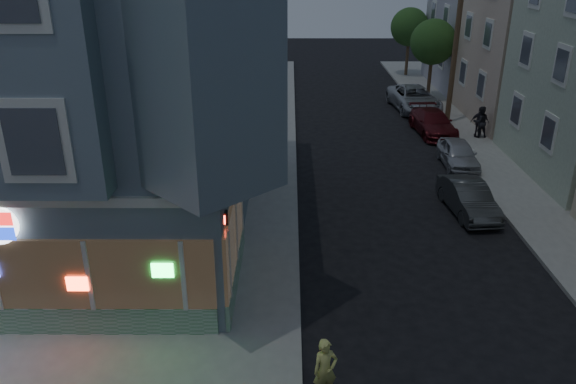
{
  "coord_description": "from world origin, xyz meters",
  "views": [
    {
      "loc": [
        2.7,
        -8.26,
        9.51
      ],
      "look_at": [
        2.64,
        7.02,
        2.93
      ],
      "focal_mm": 35.0,
      "sensor_mm": 36.0,
      "label": 1
    }
  ],
  "objects_px": {
    "fire_hydrant": "(472,156)",
    "pedestrian_b": "(480,122)",
    "parked_car_b": "(468,198)",
    "running_child": "(325,370)",
    "parked_car_a": "(458,154)",
    "traffic_signal": "(210,192)",
    "street_tree_far": "(410,27)",
    "street_tree_near": "(433,42)",
    "utility_pole": "(456,42)",
    "parked_car_d": "(414,98)",
    "pedestrian_a": "(480,122)",
    "parked_car_c": "(433,123)"
  },
  "relations": [
    {
      "from": "fire_hydrant",
      "to": "pedestrian_b",
      "type": "bearing_deg",
      "value": 68.98
    },
    {
      "from": "pedestrian_b",
      "to": "parked_car_b",
      "type": "relative_size",
      "value": 0.43
    },
    {
      "from": "running_child",
      "to": "parked_car_a",
      "type": "height_order",
      "value": "running_child"
    },
    {
      "from": "parked_car_b",
      "to": "traffic_signal",
      "type": "height_order",
      "value": "traffic_signal"
    },
    {
      "from": "fire_hydrant",
      "to": "street_tree_far",
      "type": "bearing_deg",
      "value": 87.56
    },
    {
      "from": "street_tree_far",
      "to": "running_child",
      "type": "xyz_separation_m",
      "value": [
        -8.7,
        -36.2,
        -3.14
      ]
    },
    {
      "from": "street_tree_near",
      "to": "parked_car_b",
      "type": "height_order",
      "value": "street_tree_near"
    },
    {
      "from": "parked_car_b",
      "to": "traffic_signal",
      "type": "relative_size",
      "value": 0.7
    },
    {
      "from": "parked_car_a",
      "to": "utility_pole",
      "type": "bearing_deg",
      "value": 80.97
    },
    {
      "from": "street_tree_far",
      "to": "parked_car_d",
      "type": "xyz_separation_m",
      "value": [
        -1.5,
        -10.61,
        -3.18
      ]
    },
    {
      "from": "pedestrian_a",
      "to": "parked_car_a",
      "type": "xyz_separation_m",
      "value": [
        -2.3,
        -4.17,
        -0.38
      ]
    },
    {
      "from": "running_child",
      "to": "parked_car_c",
      "type": "xyz_separation_m",
      "value": [
        7.2,
        20.39,
        -0.13
      ]
    },
    {
      "from": "pedestrian_a",
      "to": "parked_car_b",
      "type": "distance_m",
      "value": 9.96
    },
    {
      "from": "pedestrian_b",
      "to": "parked_car_c",
      "type": "distance_m",
      "value": 2.49
    },
    {
      "from": "pedestrian_b",
      "to": "parked_car_a",
      "type": "height_order",
      "value": "pedestrian_b"
    },
    {
      "from": "utility_pole",
      "to": "street_tree_near",
      "type": "xyz_separation_m",
      "value": [
        0.2,
        6.0,
        -0.86
      ]
    },
    {
      "from": "utility_pole",
      "to": "parked_car_c",
      "type": "relative_size",
      "value": 1.98
    },
    {
      "from": "street_tree_far",
      "to": "pedestrian_a",
      "type": "xyz_separation_m",
      "value": [
        0.8,
        -16.84,
        -2.93
      ]
    },
    {
      "from": "fire_hydrant",
      "to": "parked_car_a",
      "type": "bearing_deg",
      "value": 166.96
    },
    {
      "from": "running_child",
      "to": "street_tree_far",
      "type": "bearing_deg",
      "value": 58.61
    },
    {
      "from": "parked_car_a",
      "to": "pedestrian_b",
      "type": "bearing_deg",
      "value": 63.25
    },
    {
      "from": "running_child",
      "to": "parked_car_d",
      "type": "bearing_deg",
      "value": 56.41
    },
    {
      "from": "parked_car_a",
      "to": "parked_car_d",
      "type": "xyz_separation_m",
      "value": [
        0.0,
        10.4,
        0.13
      ]
    },
    {
      "from": "parked_car_c",
      "to": "traffic_signal",
      "type": "distance_m",
      "value": 20.28
    },
    {
      "from": "pedestrian_b",
      "to": "traffic_signal",
      "type": "height_order",
      "value": "traffic_signal"
    },
    {
      "from": "parked_car_d",
      "to": "fire_hydrant",
      "type": "height_order",
      "value": "parked_car_d"
    },
    {
      "from": "running_child",
      "to": "parked_car_c",
      "type": "distance_m",
      "value": 21.62
    },
    {
      "from": "street_tree_far",
      "to": "pedestrian_b",
      "type": "distance_m",
      "value": 17.01
    },
    {
      "from": "running_child",
      "to": "parked_car_a",
      "type": "distance_m",
      "value": 16.81
    },
    {
      "from": "street_tree_far",
      "to": "pedestrian_a",
      "type": "bearing_deg",
      "value": -87.28
    },
    {
      "from": "parked_car_c",
      "to": "fire_hydrant",
      "type": "xyz_separation_m",
      "value": [
        0.6,
        -5.34,
        -0.1
      ]
    },
    {
      "from": "parked_car_a",
      "to": "parked_car_b",
      "type": "height_order",
      "value": "parked_car_b"
    },
    {
      "from": "parked_car_b",
      "to": "fire_hydrant",
      "type": "height_order",
      "value": "parked_car_b"
    },
    {
      "from": "parked_car_c",
      "to": "running_child",
      "type": "bearing_deg",
      "value": -113.72
    },
    {
      "from": "pedestrian_b",
      "to": "parked_car_a",
      "type": "distance_m",
      "value": 4.88
    },
    {
      "from": "street_tree_far",
      "to": "running_child",
      "type": "bearing_deg",
      "value": -103.51
    },
    {
      "from": "pedestrian_b",
      "to": "parked_car_d",
      "type": "xyz_separation_m",
      "value": [
        -2.3,
        6.11,
        -0.21
      ]
    },
    {
      "from": "parked_car_a",
      "to": "fire_hydrant",
      "type": "xyz_separation_m",
      "value": [
        0.6,
        -0.14,
        -0.07
      ]
    },
    {
      "from": "street_tree_near",
      "to": "pedestrian_a",
      "type": "relative_size",
      "value": 3.1
    },
    {
      "from": "street_tree_near",
      "to": "parked_car_c",
      "type": "relative_size",
      "value": 1.17
    },
    {
      "from": "utility_pole",
      "to": "parked_car_b",
      "type": "bearing_deg",
      "value": -100.83
    },
    {
      "from": "parked_car_b",
      "to": "parked_car_c",
      "type": "relative_size",
      "value": 0.84
    },
    {
      "from": "parked_car_c",
      "to": "street_tree_near",
      "type": "bearing_deg",
      "value": 74.86
    },
    {
      "from": "street_tree_far",
      "to": "parked_car_c",
      "type": "relative_size",
      "value": 1.17
    },
    {
      "from": "parked_car_c",
      "to": "traffic_signal",
      "type": "height_order",
      "value": "traffic_signal"
    },
    {
      "from": "running_child",
      "to": "traffic_signal",
      "type": "bearing_deg",
      "value": 114.95
    },
    {
      "from": "street_tree_far",
      "to": "utility_pole",
      "type": "bearing_deg",
      "value": -90.82
    },
    {
      "from": "street_tree_far",
      "to": "parked_car_c",
      "type": "bearing_deg",
      "value": -95.42
    },
    {
      "from": "parked_car_d",
      "to": "traffic_signal",
      "type": "height_order",
      "value": "traffic_signal"
    },
    {
      "from": "running_child",
      "to": "pedestrian_b",
      "type": "relative_size",
      "value": 0.97
    }
  ]
}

